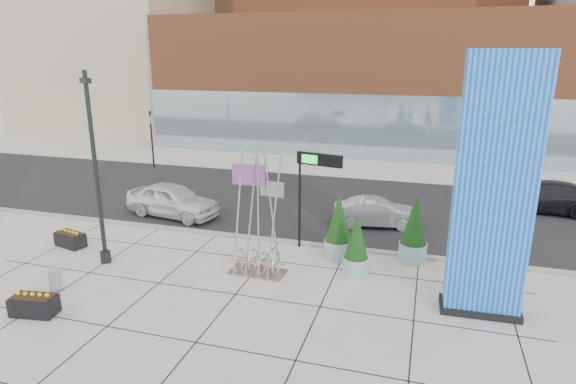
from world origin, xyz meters
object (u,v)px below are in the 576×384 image
(blue_pylon, at_px, (493,195))
(car_silver_mid, at_px, (376,213))
(overhead_street_sign, at_px, (317,167))
(car_white_west, at_px, (173,200))
(concrete_bollard, at_px, (55,280))
(lamp_post, at_px, (98,189))
(public_art_sculpture, at_px, (258,242))

(blue_pylon, bearing_deg, car_silver_mid, 118.19)
(blue_pylon, bearing_deg, overhead_street_sign, 148.36)
(overhead_street_sign, height_order, car_white_west, overhead_street_sign)
(concrete_bollard, distance_m, car_silver_mid, 14.02)
(car_silver_mid, bearing_deg, car_white_west, 87.66)
(lamp_post, xyz_separation_m, car_silver_mid, (9.87, 7.23, -2.39))
(lamp_post, height_order, car_silver_mid, lamp_post)
(concrete_bollard, distance_m, overhead_street_sign, 10.58)
(blue_pylon, xyz_separation_m, public_art_sculpture, (-7.82, 0.63, -2.70))
(overhead_street_sign, bearing_deg, car_white_west, 177.93)
(public_art_sculpture, xyz_separation_m, concrete_bollard, (-6.39, -3.31, -0.87))
(public_art_sculpture, xyz_separation_m, overhead_street_sign, (1.53, 2.93, 2.33))
(blue_pylon, relative_size, overhead_street_sign, 1.96)
(lamp_post, distance_m, public_art_sculpture, 6.49)
(blue_pylon, distance_m, car_silver_mid, 8.82)
(blue_pylon, xyz_separation_m, concrete_bollard, (-14.21, -2.68, -3.56))
(public_art_sculpture, distance_m, overhead_street_sign, 4.05)
(lamp_post, distance_m, overhead_street_sign, 8.58)
(concrete_bollard, bearing_deg, lamp_post, 85.30)
(blue_pylon, relative_size, car_white_west, 1.66)
(public_art_sculpture, relative_size, concrete_bollard, 6.18)
(overhead_street_sign, xyz_separation_m, car_white_west, (-7.94, 2.05, -2.75))
(public_art_sculpture, relative_size, overhead_street_sign, 1.14)
(blue_pylon, xyz_separation_m, car_white_west, (-14.22, 5.61, -3.11))
(lamp_post, bearing_deg, public_art_sculpture, 7.34)
(public_art_sculpture, bearing_deg, lamp_post, -170.29)
(overhead_street_sign, bearing_deg, concrete_bollard, -129.34)
(concrete_bollard, bearing_deg, car_white_west, 90.13)
(blue_pylon, xyz_separation_m, car_silver_mid, (-4.13, 7.07, -3.28))
(lamp_post, xyz_separation_m, concrete_bollard, (-0.21, -2.51, -2.67))
(lamp_post, bearing_deg, overhead_street_sign, 25.81)
(blue_pylon, height_order, car_silver_mid, blue_pylon)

